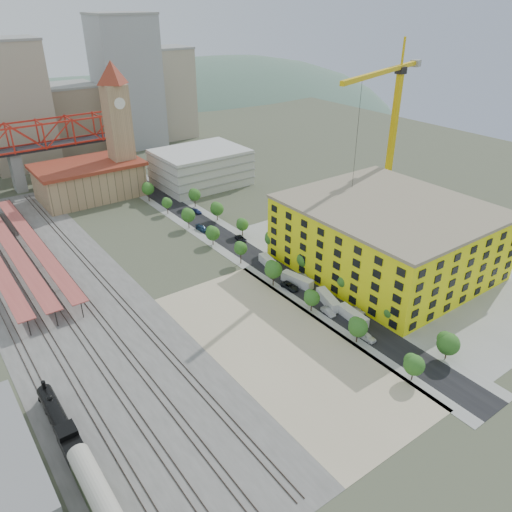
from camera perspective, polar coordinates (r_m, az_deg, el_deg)
ground at (r=133.85m, az=-4.23°, el=-2.97°), size 400.00×400.00×0.00m
ballast_strip at (r=136.61m, az=-21.19°, el=-4.29°), size 36.00×165.00×0.06m
dirt_lot at (r=110.63m, az=2.89°, el=-10.34°), size 28.00×67.00×0.06m
street_asphalt at (r=152.50m, az=-2.17°, el=1.18°), size 12.00×170.00×0.06m
sidewalk_west at (r=149.85m, az=-3.91°, el=0.62°), size 3.00×170.00×0.04m
sidewalk_east at (r=155.31m, az=-0.49°, el=1.71°), size 3.00×170.00×0.04m
construction_pad at (r=147.55m, az=15.04°, el=-0.80°), size 50.00×90.00×0.06m
rail_tracks at (r=136.25m, az=-21.92°, el=-4.46°), size 26.56×160.00×0.18m
platform_canopies at (r=158.30m, az=-26.05°, el=0.82°), size 16.00×80.00×4.12m
station_hall at (r=198.37m, az=-18.49°, el=8.25°), size 38.00×24.00×13.10m
clock_tower at (r=194.92m, az=-15.59°, el=15.10°), size 12.00×12.00×52.00m
parking_garage at (r=203.20m, az=-6.33°, el=10.06°), size 34.00×26.00×14.00m
truss_bridge at (r=212.22m, az=-26.25°, el=11.53°), size 94.00×9.60×25.60m
construction_building at (r=141.29m, az=14.71°, el=2.20°), size 44.60×50.60×18.80m
street_trees at (r=145.23m, az=0.05°, el=-0.26°), size 15.40×124.40×8.00m
skyline at (r=254.06m, az=-21.03°, el=15.72°), size 133.00×46.00×60.00m
distant_hills at (r=401.69m, az=-18.44°, el=4.71°), size 647.00×264.00×227.00m
locomotive at (r=96.90m, az=-21.33°, el=-17.61°), size 3.09×23.82×5.95m
coach at (r=83.04m, az=-17.18°, el=-25.42°), size 3.42×19.85×6.23m
tower_crane at (r=164.81m, az=15.18°, el=15.32°), size 51.39×18.89×57.21m
site_trailer_a at (r=120.22m, az=11.01°, el=-6.72°), size 2.90×8.84×2.38m
site_trailer_b at (r=124.93m, az=8.24°, el=-4.99°), size 4.88×9.37×2.48m
site_trailer_c at (r=132.20m, az=4.73°, el=-2.77°), size 4.31×9.54×2.53m
site_trailer_d at (r=140.36m, az=1.53°, el=-0.78°), size 3.57×8.92×2.38m
car_0 at (r=114.83m, az=12.52°, el=-8.98°), size 2.11×4.75×1.59m
car_1 at (r=121.51m, az=8.26°, el=-6.32°), size 1.88×4.46×1.43m
car_2 at (r=130.32m, az=3.91°, el=-3.50°), size 2.80×5.48×1.48m
car_3 at (r=163.09m, az=-6.21°, el=3.15°), size 2.50×5.29×1.49m
car_4 at (r=123.06m, az=11.56°, el=-6.18°), size 1.88×4.07×1.35m
car_5 at (r=134.76m, az=5.46°, el=-2.46°), size 1.88×4.29×1.37m
car_6 at (r=155.42m, az=-1.73°, el=1.99°), size 2.69×5.00×1.33m
car_7 at (r=176.84m, az=-6.81°, el=5.10°), size 2.44×4.71×1.31m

